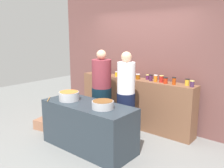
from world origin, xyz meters
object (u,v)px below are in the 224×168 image
Objects in this scene: preserve_jar_5 at (121,75)px; preserve_jar_7 at (147,77)px; preserve_jar_11 at (166,80)px; bread_crate at (46,124)px; preserve_jar_4 at (117,74)px; cooking_pot_center at (103,105)px; preserve_jar_8 at (151,78)px; wooden_spoon at (49,99)px; preserve_jar_1 at (97,71)px; preserve_jar_14 at (192,84)px; preserve_jar_12 at (174,81)px; preserve_jar_13 at (187,82)px; preserve_jar_6 at (138,77)px; cook_with_tongs at (102,96)px; preserve_jar_3 at (109,72)px; cooking_pot_left at (69,96)px; preserve_jar_9 at (156,78)px; preserve_jar_10 at (161,79)px; preserve_jar_2 at (100,72)px; preserve_jar_0 at (96,69)px.

preserve_jar_5 is 0.61m from preserve_jar_7.
preserve_jar_11 is 0.26× the size of bread_crate.
preserve_jar_4 is 0.31× the size of cooking_pot_center.
wooden_spoon is (-1.15, -1.66, -0.29)m from preserve_jar_8.
preserve_jar_1 is 2.30m from preserve_jar_14.
preserve_jar_12 is 0.23m from preserve_jar_13.
preserve_jar_6 is at bearing 4.70° from preserve_jar_5.
preserve_jar_13 is at bearing 3.22° from preserve_jar_8.
preserve_jar_7 is 0.06× the size of cook_with_tongs.
preserve_jar_1 is at bearing 138.39° from cook_with_tongs.
preserve_jar_5 is 0.82× the size of preserve_jar_12.
preserve_jar_3 is 1.74m from wooden_spoon.
bread_crate is (-0.87, 0.09, -0.79)m from cooking_pot_left.
preserve_jar_14 is at bearing 0.26° from preserve_jar_4.
cooking_pot_center is (-0.04, -1.42, -0.24)m from preserve_jar_8.
cook_with_tongs is (0.10, 0.77, -0.13)m from cooking_pot_left.
preserve_jar_14 is at bearing -0.72° from preserve_jar_9.
preserve_jar_9 reaches higher than preserve_jar_5.
cooking_pot_center is (0.79, 0.03, -0.02)m from cooking_pot_left.
preserve_jar_12 is 0.09× the size of cook_with_tongs.
preserve_jar_10 is 0.29× the size of bread_crate.
preserve_jar_11 reaches higher than wooden_spoon.
wooden_spoon is (0.28, -1.61, -0.29)m from preserve_jar_1.
preserve_jar_2 is 0.40× the size of wooden_spoon.
preserve_jar_11 reaches higher than cooking_pot_left.
preserve_jar_3 reaches higher than preserve_jar_7.
preserve_jar_1 is 1.01m from cook_with_tongs.
preserve_jar_8 is at bearing 43.01° from cook_with_tongs.
preserve_jar_3 is 1.69m from preserve_jar_12.
preserve_jar_12 is (0.30, -0.06, 0.00)m from preserve_jar_10.
cooking_pot_center is at bearing -100.72° from preserve_jar_10.
preserve_jar_4 reaches higher than bread_crate.
preserve_jar_12 is (1.25, -0.00, 0.01)m from preserve_jar_5.
preserve_jar_12 reaches higher than preserve_jar_10.
preserve_jar_14 is (1.72, 0.01, 0.00)m from preserve_jar_4.
preserve_jar_12 reaches higher than preserve_jar_8.
preserve_jar_4 is 1.09m from preserve_jar_10.
preserve_jar_0 is at bearing 176.95° from preserve_jar_9.
preserve_jar_1 reaches higher than preserve_jar_7.
preserve_jar_10 is at bearing -11.25° from preserve_jar_7.
preserve_jar_3 is at bearing 22.03° from preserve_jar_1.
preserve_jar_13 is 2.17m from cooking_pot_left.
preserve_jar_8 is 0.12m from preserve_jar_9.
preserve_jar_9 is 0.97× the size of preserve_jar_12.
preserve_jar_6 is at bearing -5.27° from preserve_jar_3.
preserve_jar_5 is 1.25m from preserve_jar_12.
cooking_pot_center is (-0.16, -1.41, -0.25)m from preserve_jar_9.
preserve_jar_12 is 0.52× the size of wooden_spoon.
preserve_jar_2 is at bearing -178.45° from preserve_jar_9.
preserve_jar_10 is (0.36, -0.07, 0.02)m from preserve_jar_7.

